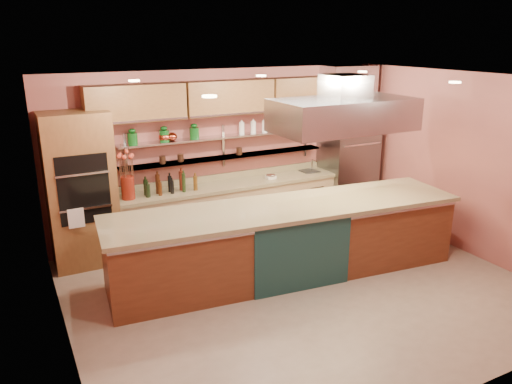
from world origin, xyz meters
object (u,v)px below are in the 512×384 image
island (286,240)px  green_canister (195,133)px  kitchen_scale (271,176)px  copper_kettle (172,137)px  refrigerator (348,162)px  flower_vase (128,188)px

island → green_canister: (-0.63, 1.88, 1.28)m
island → kitchen_scale: island is taller
copper_kettle → island: bearing=-61.8°
island → copper_kettle: size_ratio=29.90×
island → copper_kettle: (-1.01, 1.88, 1.26)m
refrigerator → kitchen_scale: size_ratio=12.90×
island → green_canister: bearing=114.2°
copper_kettle → flower_vase: bearing=-164.7°
island → kitchen_scale: (0.66, 1.66, 0.46)m
kitchen_scale → green_canister: 1.55m
refrigerator → copper_kettle: refrigerator is taller
refrigerator → flower_vase: bearing=179.9°
flower_vase → green_canister: bearing=10.5°
green_canister → refrigerator: bearing=-4.5°
copper_kettle → refrigerator: bearing=-4.0°
flower_vase → green_canister: (1.19, 0.22, 0.69)m
kitchen_scale → green_canister: (-1.29, 0.22, 0.82)m
refrigerator → green_canister: (-2.94, 0.23, 0.75)m
refrigerator → flower_vase: refrigerator is taller
flower_vase → copper_kettle: size_ratio=2.14×
refrigerator → copper_kettle: bearing=176.0°
refrigerator → green_canister: size_ratio=12.34×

